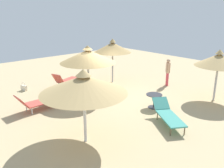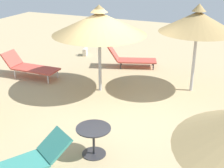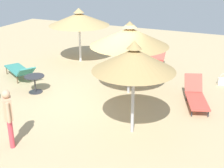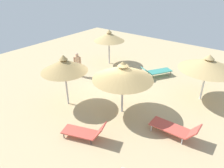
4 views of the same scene
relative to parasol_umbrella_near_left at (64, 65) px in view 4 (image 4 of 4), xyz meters
The scene contains 10 objects.
ground 3.42m from the parasol_umbrella_near_left, 45.65° to the left, with size 24.00×24.00×0.10m, color tan.
parasol_umbrella_near_left is the anchor object (origin of this frame).
parasol_umbrella_far_right 2.83m from the parasol_umbrella_near_left, 23.16° to the left, with size 2.76×2.76×2.62m.
parasol_umbrella_back 5.86m from the parasol_umbrella_near_left, 107.11° to the left, with size 2.20×2.20×2.51m.
parasol_umbrella_far_left 6.99m from the parasol_umbrella_near_left, 41.15° to the left, with size 2.80×2.80×2.52m.
lounge_chair_near_right 3.37m from the parasol_umbrella_near_left, 27.58° to the right, with size 1.90×1.17×0.85m.
lounge_chair_front 5.69m from the parasol_umbrella_near_left, 10.89° to the left, with size 1.96×0.73×0.82m.
lounge_chair_edge 6.26m from the parasol_umbrella_near_left, 69.50° to the left, with size 1.60×2.08×0.75m.
person_standing_center 3.51m from the parasol_umbrella_near_left, 126.57° to the left, with size 0.37×0.36×1.58m.
side_table_round 4.75m from the parasol_umbrella_near_left, 73.60° to the left, with size 0.72×0.72×0.64m.
Camera 4 is at (5.51, -7.71, 5.97)m, focal length 33.58 mm.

